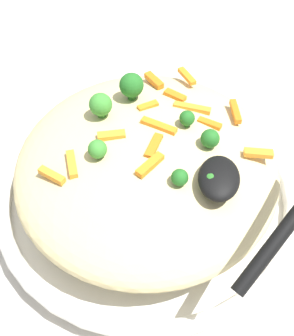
# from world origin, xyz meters

# --- Properties ---
(ground_plane) EXTENTS (2.40, 2.40, 0.00)m
(ground_plane) POSITION_xyz_m (0.00, 0.00, 0.00)
(ground_plane) COLOR beige
(serving_bowl) EXTENTS (0.36, 0.36, 0.04)m
(serving_bowl) POSITION_xyz_m (0.00, 0.00, 0.02)
(serving_bowl) COLOR white
(serving_bowl) RESTS_ON ground_plane
(pasta_mound) EXTENTS (0.30, 0.29, 0.08)m
(pasta_mound) POSITION_xyz_m (0.00, 0.00, 0.07)
(pasta_mound) COLOR #DBC689
(pasta_mound) RESTS_ON serving_bowl
(carrot_piece_0) EXTENTS (0.04, 0.01, 0.01)m
(carrot_piece_0) POSITION_xyz_m (-0.07, 0.09, 0.11)
(carrot_piece_0) COLOR orange
(carrot_piece_0) RESTS_ON pasta_mound
(carrot_piece_1) EXTENTS (0.03, 0.02, 0.01)m
(carrot_piece_1) POSITION_xyz_m (0.01, 0.01, 0.11)
(carrot_piece_1) COLOR orange
(carrot_piece_1) RESTS_ON pasta_mound
(carrot_piece_2) EXTENTS (0.03, 0.03, 0.01)m
(carrot_piece_2) POSITION_xyz_m (0.03, 0.01, 0.11)
(carrot_piece_2) COLOR orange
(carrot_piece_2) RESTS_ON pasta_mound
(carrot_piece_3) EXTENTS (0.02, 0.03, 0.01)m
(carrot_piece_3) POSITION_xyz_m (-0.00, -0.04, 0.11)
(carrot_piece_3) COLOR orange
(carrot_piece_3) RESTS_ON pasta_mound
(carrot_piece_4) EXTENTS (0.01, 0.03, 0.01)m
(carrot_piece_4) POSITION_xyz_m (-0.01, 0.12, 0.11)
(carrot_piece_4) COLOR orange
(carrot_piece_4) RESTS_ON pasta_mound
(carrot_piece_5) EXTENTS (0.02, 0.03, 0.01)m
(carrot_piece_5) POSITION_xyz_m (-0.08, 0.02, 0.11)
(carrot_piece_5) COLOR orange
(carrot_piece_5) RESTS_ON pasta_mound
(carrot_piece_6) EXTENTS (0.02, 0.03, 0.01)m
(carrot_piece_6) POSITION_xyz_m (-0.04, 0.06, 0.11)
(carrot_piece_6) COLOR orange
(carrot_piece_6) RESTS_ON pasta_mound
(carrot_piece_7) EXTENTS (0.03, 0.03, 0.01)m
(carrot_piece_7) POSITION_xyz_m (-0.12, 0.03, 0.11)
(carrot_piece_7) COLOR orange
(carrot_piece_7) RESTS_ON pasta_mound
(carrot_piece_8) EXTENTS (0.02, 0.03, 0.01)m
(carrot_piece_8) POSITION_xyz_m (0.06, -0.09, 0.11)
(carrot_piece_8) COLOR orange
(carrot_piece_8) RESTS_ON pasta_mound
(carrot_piece_9) EXTENTS (0.02, 0.04, 0.01)m
(carrot_piece_9) POSITION_xyz_m (-0.02, 0.01, 0.11)
(carrot_piece_9) COLOR orange
(carrot_piece_9) RESTS_ON pasta_mound
(carrot_piece_10) EXTENTS (0.02, 0.02, 0.01)m
(carrot_piece_10) POSITION_xyz_m (-0.05, -0.01, 0.11)
(carrot_piece_10) COLOR orange
(carrot_piece_10) RESTS_ON pasta_mound
(carrot_piece_11) EXTENTS (0.01, 0.04, 0.01)m
(carrot_piece_11) POSITION_xyz_m (-0.06, 0.04, 0.11)
(carrot_piece_11) COLOR orange
(carrot_piece_11) RESTS_ON pasta_mound
(carrot_piece_12) EXTENTS (0.03, 0.02, 0.01)m
(carrot_piece_12) POSITION_xyz_m (0.04, -0.07, 0.11)
(carrot_piece_12) COLOR orange
(carrot_piece_12) RESTS_ON pasta_mound
(carrot_piece_13) EXTENTS (0.03, 0.03, 0.01)m
(carrot_piece_13) POSITION_xyz_m (-0.11, -0.01, 0.11)
(carrot_piece_13) COLOR orange
(carrot_piece_13) RESTS_ON pasta_mound
(broccoli_floret_0) EXTENTS (0.02, 0.02, 0.02)m
(broccoli_floret_0) POSITION_xyz_m (-0.03, 0.04, 0.12)
(broccoli_floret_0) COLOR #205B1C
(broccoli_floret_0) RESTS_ON pasta_mound
(broccoli_floret_1) EXTENTS (0.02, 0.02, 0.02)m
(broccoli_floret_1) POSITION_xyz_m (0.05, 0.04, 0.12)
(broccoli_floret_1) COLOR #205B1C
(broccoli_floret_1) RESTS_ON pasta_mound
(broccoli_floret_2) EXTENTS (0.03, 0.03, 0.04)m
(broccoli_floret_2) POSITION_xyz_m (-0.07, -0.03, 0.13)
(broccoli_floret_2) COLOR #205B1C
(broccoli_floret_2) RESTS_ON pasta_mound
(broccoli_floret_3) EXTENTS (0.02, 0.02, 0.02)m
(broccoli_floret_3) POSITION_xyz_m (-0.01, 0.06, 0.12)
(broccoli_floret_3) COLOR #205B1C
(broccoli_floret_3) RESTS_ON pasta_mound
(broccoli_floret_4) EXTENTS (0.03, 0.03, 0.03)m
(broccoli_floret_4) POSITION_xyz_m (-0.03, -0.06, 0.12)
(broccoli_floret_4) COLOR #377928
(broccoli_floret_4) RESTS_ON pasta_mound
(broccoli_floret_5) EXTENTS (0.02, 0.02, 0.02)m
(broccoli_floret_5) POSITION_xyz_m (0.05, 0.07, 0.12)
(broccoli_floret_5) COLOR #296820
(broccoli_floret_5) RESTS_ON pasta_mound
(broccoli_floret_6) EXTENTS (0.02, 0.02, 0.02)m
(broccoli_floret_6) POSITION_xyz_m (0.03, -0.05, 0.12)
(broccoli_floret_6) COLOR #377928
(broccoli_floret_6) RESTS_ON pasta_mound
(serving_spoon) EXTENTS (0.15, 0.14, 0.10)m
(serving_spoon) POSITION_xyz_m (0.06, 0.10, 0.13)
(serving_spoon) COLOR black
(serving_spoon) RESTS_ON pasta_mound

